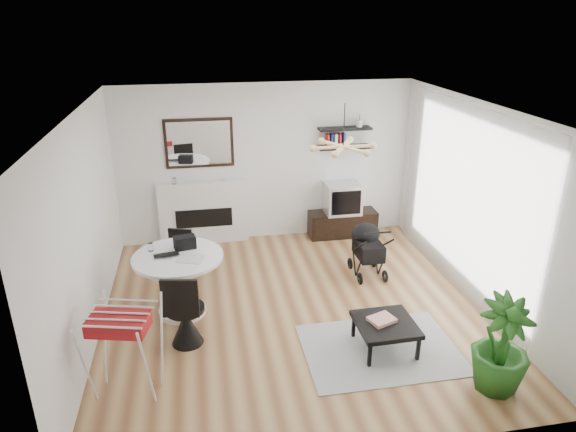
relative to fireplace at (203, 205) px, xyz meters
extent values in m
plane|color=brown|center=(1.10, -2.42, -0.69)|extent=(5.00, 5.00, 0.00)
plane|color=white|center=(1.10, -2.42, 2.01)|extent=(5.00, 5.00, 0.00)
plane|color=white|center=(1.10, 0.08, 0.66)|extent=(5.00, 0.00, 5.00)
plane|color=white|center=(-1.40, -2.42, 0.66)|extent=(0.00, 5.00, 5.00)
plane|color=white|center=(3.60, -2.42, 0.66)|extent=(0.00, 5.00, 5.00)
cube|color=white|center=(3.50, -2.22, 0.66)|extent=(0.04, 3.60, 2.60)
cube|color=white|center=(0.00, 0.00, -0.14)|extent=(1.50, 0.15, 1.10)
cube|color=black|center=(0.00, -0.06, -0.21)|extent=(0.95, 0.06, 0.32)
cube|color=black|center=(0.00, 0.06, 1.06)|extent=(1.12, 0.03, 0.82)
cube|color=white|center=(0.00, 0.04, 1.06)|extent=(1.02, 0.01, 0.72)
cube|color=black|center=(2.43, -0.05, 0.91)|extent=(0.90, 0.25, 0.04)
cube|color=black|center=(2.43, -0.05, 1.23)|extent=(0.90, 0.25, 0.04)
cube|color=black|center=(2.43, -0.14, -0.46)|extent=(1.20, 0.42, 0.45)
cube|color=silver|center=(2.41, -0.14, 0.03)|extent=(0.61, 0.53, 0.53)
cube|color=black|center=(2.41, -0.40, 0.03)|extent=(0.52, 0.01, 0.43)
cylinder|color=white|center=(-0.38, -2.23, -0.65)|extent=(0.63, 0.63, 0.07)
cylinder|color=white|center=(-0.38, -2.23, -0.25)|extent=(0.16, 0.16, 0.74)
cylinder|color=white|center=(-0.38, -2.23, 0.14)|extent=(1.16, 1.16, 0.04)
imported|color=black|center=(-0.51, -2.27, 0.18)|extent=(0.34, 0.25, 0.02)
cube|color=black|center=(-0.28, -2.03, 0.25)|extent=(0.31, 0.22, 0.17)
cube|color=white|center=(-0.21, -2.37, 0.17)|extent=(0.39, 0.35, 0.01)
cylinder|color=white|center=(-0.72, -2.03, 0.22)|extent=(0.07, 0.07, 0.11)
cylinder|color=black|center=(-0.42, -1.46, -0.29)|extent=(0.39, 0.39, 0.04)
cone|color=black|center=(-0.42, -1.46, -0.50)|extent=(0.32, 0.32, 0.37)
cube|color=black|center=(-0.37, -1.29, -0.06)|extent=(0.35, 0.15, 0.40)
cylinder|color=black|center=(-0.31, -2.92, -0.21)|extent=(0.47, 0.47, 0.05)
cone|color=black|center=(-0.31, -2.92, -0.46)|extent=(0.38, 0.38, 0.45)
cube|color=black|center=(-0.34, -3.13, 0.06)|extent=(0.43, 0.12, 0.48)
cube|color=maroon|center=(-0.91, -3.70, 0.21)|extent=(0.64, 0.46, 0.16)
cube|color=black|center=(2.40, -1.65, -0.26)|extent=(0.36, 0.54, 0.25)
ellipsoid|color=black|center=(2.40, -1.49, -0.06)|extent=(0.43, 0.43, 0.30)
cylinder|color=black|center=(2.40, -1.99, 0.16)|extent=(0.39, 0.03, 0.03)
torus|color=black|center=(2.20, -1.40, -0.61)|extent=(0.05, 0.19, 0.19)
torus|color=black|center=(2.60, -1.40, -0.61)|extent=(0.05, 0.19, 0.19)
torus|color=black|center=(2.21, -1.90, -0.61)|extent=(0.05, 0.19, 0.19)
torus|color=black|center=(2.60, -1.90, -0.61)|extent=(0.05, 0.19, 0.19)
cube|color=#ADADAD|center=(1.96, -3.48, -0.68)|extent=(1.82, 1.32, 0.01)
cube|color=black|center=(2.01, -3.46, -0.35)|extent=(0.69, 0.69, 0.06)
cube|color=black|center=(1.72, -3.76, -0.53)|extent=(0.04, 0.04, 0.29)
cube|color=black|center=(2.31, -3.75, -0.53)|extent=(0.04, 0.04, 0.29)
cube|color=black|center=(1.71, -3.17, -0.53)|extent=(0.04, 0.04, 0.29)
cube|color=black|center=(2.30, -3.16, -0.53)|extent=(0.04, 0.04, 0.29)
cube|color=#C94A32|center=(1.97, -3.43, -0.30)|extent=(0.36, 0.32, 0.04)
imported|color=#205819|center=(2.94, -4.32, -0.15)|extent=(0.66, 0.66, 1.07)
camera|label=1|loc=(-0.04, -8.29, 3.09)|focal=32.00mm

